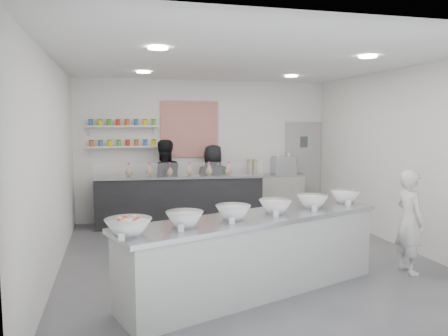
% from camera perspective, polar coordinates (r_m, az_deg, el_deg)
% --- Properties ---
extents(floor, '(6.00, 6.00, 0.00)m').
position_cam_1_polar(floor, '(6.94, 2.77, -11.66)').
color(floor, '#515156').
rests_on(floor, ground).
extents(ceiling, '(6.00, 6.00, 0.00)m').
position_cam_1_polar(ceiling, '(6.67, 2.90, 13.71)').
color(ceiling, white).
rests_on(ceiling, floor).
extents(back_wall, '(5.50, 0.00, 5.50)m').
position_cam_1_polar(back_wall, '(9.54, -2.44, 2.38)').
color(back_wall, white).
rests_on(back_wall, floor).
extents(left_wall, '(0.00, 6.00, 6.00)m').
position_cam_1_polar(left_wall, '(6.40, -21.42, 0.16)').
color(left_wall, white).
rests_on(left_wall, floor).
extents(right_wall, '(0.00, 6.00, 6.00)m').
position_cam_1_polar(right_wall, '(7.89, 22.31, 1.16)').
color(right_wall, white).
rests_on(right_wall, floor).
extents(back_door, '(0.88, 0.04, 2.10)m').
position_cam_1_polar(back_door, '(10.27, 10.27, 0.03)').
color(back_door, '#9C9B99').
rests_on(back_door, floor).
extents(pattern_panel, '(1.25, 0.03, 1.20)m').
position_cam_1_polar(pattern_panel, '(9.43, -4.52, 5.06)').
color(pattern_panel, '#B61306').
rests_on(pattern_panel, back_wall).
extents(jar_shelf_lower, '(1.45, 0.22, 0.04)m').
position_cam_1_polar(jar_shelf_lower, '(9.24, -13.02, 2.73)').
color(jar_shelf_lower, silver).
rests_on(jar_shelf_lower, back_wall).
extents(jar_shelf_upper, '(1.45, 0.22, 0.04)m').
position_cam_1_polar(jar_shelf_upper, '(9.22, -13.08, 5.34)').
color(jar_shelf_upper, silver).
rests_on(jar_shelf_upper, back_wall).
extents(preserve_jars, '(1.45, 0.10, 0.56)m').
position_cam_1_polar(preserve_jars, '(9.20, -13.06, 4.47)').
color(preserve_jars, '#CF591E').
rests_on(preserve_jars, jar_shelf_lower).
extents(downlight_0, '(0.24, 0.24, 0.02)m').
position_cam_1_polar(downlight_0, '(5.42, -8.63, 15.22)').
color(downlight_0, white).
rests_on(downlight_0, ceiling).
extents(downlight_1, '(0.24, 0.24, 0.02)m').
position_cam_1_polar(downlight_1, '(6.34, 18.26, 13.63)').
color(downlight_1, white).
rests_on(downlight_1, ceiling).
extents(downlight_2, '(0.24, 0.24, 0.02)m').
position_cam_1_polar(downlight_2, '(7.99, -10.49, 12.21)').
color(downlight_2, white).
rests_on(downlight_2, ceiling).
extents(downlight_3, '(0.24, 0.24, 0.02)m').
position_cam_1_polar(downlight_3, '(8.64, 8.80, 11.76)').
color(downlight_3, white).
rests_on(downlight_3, ceiling).
extents(prep_counter, '(3.60, 1.93, 0.96)m').
position_cam_1_polar(prep_counter, '(5.51, 4.02, -11.16)').
color(prep_counter, '#ABACA7').
rests_on(prep_counter, floor).
extents(back_bar, '(3.40, 0.99, 1.04)m').
position_cam_1_polar(back_bar, '(8.92, -5.79, -4.25)').
color(back_bar, black).
rests_on(back_bar, floor).
extents(sneeze_guard, '(3.28, 0.38, 0.28)m').
position_cam_1_polar(sneeze_guard, '(8.54, -5.77, -0.24)').
color(sneeze_guard, white).
rests_on(sneeze_guard, back_bar).
extents(espresso_ledge, '(1.27, 0.40, 0.94)m').
position_cam_1_polar(espresso_ledge, '(9.88, 6.70, -3.53)').
color(espresso_ledge, '#ABACA7').
rests_on(espresso_ledge, floor).
extents(espresso_machine, '(0.49, 0.34, 0.38)m').
position_cam_1_polar(espresso_machine, '(9.86, 7.78, 0.32)').
color(espresso_machine, '#93969E').
rests_on(espresso_machine, espresso_ledge).
extents(cup_stacks, '(0.24, 0.24, 0.34)m').
position_cam_1_polar(cup_stacks, '(9.61, 3.68, 0.09)').
color(cup_stacks, '#968E5E').
rests_on(cup_stacks, espresso_ledge).
extents(prep_bowls, '(3.63, 1.70, 0.17)m').
position_cam_1_polar(prep_bowls, '(5.37, 4.06, -5.39)').
color(prep_bowls, white).
rests_on(prep_bowls, prep_counter).
extents(label_cards, '(3.31, 0.04, 0.07)m').
position_cam_1_polar(label_cards, '(4.87, 3.94, -7.19)').
color(label_cards, white).
rests_on(label_cards, prep_counter).
extents(cookie_bags, '(2.14, 0.38, 0.26)m').
position_cam_1_polar(cookie_bags, '(8.83, -5.84, -0.10)').
color(cookie_bags, pink).
rests_on(cookie_bags, back_bar).
extents(woman_prep, '(0.37, 0.55, 1.45)m').
position_cam_1_polar(woman_prep, '(6.65, 23.08, -6.45)').
color(woman_prep, silver).
rests_on(woman_prep, floor).
extents(staff_left, '(0.95, 0.80, 1.75)m').
position_cam_1_polar(staff_left, '(9.07, -7.89, -1.83)').
color(staff_left, black).
rests_on(staff_left, floor).
extents(staff_right, '(0.90, 0.70, 1.64)m').
position_cam_1_polar(staff_right, '(9.25, -1.42, -1.97)').
color(staff_right, black).
rests_on(staff_right, floor).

